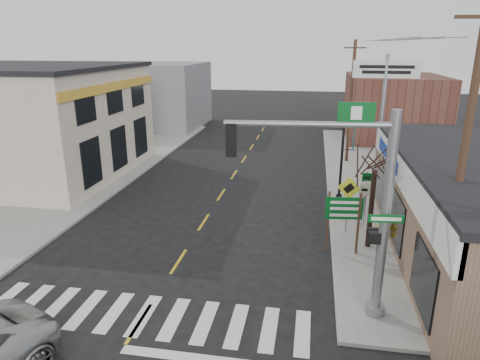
% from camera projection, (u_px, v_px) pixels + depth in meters
% --- Properties ---
extents(ground, '(140.00, 140.00, 0.00)m').
position_uv_depth(ground, '(139.00, 323.00, 13.20)').
color(ground, black).
rests_on(ground, ground).
extents(sidewalk_right, '(6.00, 38.00, 0.13)m').
position_uv_depth(sidewalk_right, '(382.00, 197.00, 23.93)').
color(sidewalk_right, gray).
rests_on(sidewalk_right, ground).
extents(sidewalk_left, '(6.00, 38.00, 0.13)m').
position_uv_depth(sidewalk_left, '(85.00, 180.00, 26.85)').
color(sidewalk_left, gray).
rests_on(sidewalk_left, ground).
extents(center_line, '(0.12, 56.00, 0.01)m').
position_uv_depth(center_line, '(204.00, 222.00, 20.71)').
color(center_line, gold).
rests_on(center_line, ground).
extents(crosswalk, '(11.00, 2.20, 0.01)m').
position_uv_depth(crosswalk, '(144.00, 315.00, 13.58)').
color(crosswalk, silver).
rests_on(crosswalk, ground).
extents(left_building, '(12.00, 12.00, 6.80)m').
position_uv_depth(left_building, '(29.00, 123.00, 27.43)').
color(left_building, beige).
rests_on(left_building, ground).
extents(bldg_distant_right, '(8.00, 10.00, 5.60)m').
position_uv_depth(bldg_distant_right, '(393.00, 107.00, 38.57)').
color(bldg_distant_right, brown).
rests_on(bldg_distant_right, ground).
extents(bldg_distant_left, '(9.00, 10.00, 6.40)m').
position_uv_depth(bldg_distant_left, '(158.00, 95.00, 44.06)').
color(bldg_distant_left, gray).
rests_on(bldg_distant_left, ground).
extents(traffic_signal_pole, '(5.21, 0.39, 6.60)m').
position_uv_depth(traffic_signal_pole, '(359.00, 195.00, 12.41)').
color(traffic_signal_pole, gray).
rests_on(traffic_signal_pole, sidewalk_right).
extents(guide_sign, '(1.47, 0.13, 2.57)m').
position_uv_depth(guide_sign, '(344.00, 214.00, 16.91)').
color(guide_sign, '#493022').
rests_on(guide_sign, sidewalk_right).
extents(fire_hydrant, '(0.23, 0.23, 0.73)m').
position_uv_depth(fire_hydrant, '(381.00, 228.00, 18.76)').
color(fire_hydrant, '#D7A400').
rests_on(fire_hydrant, sidewalk_right).
extents(ped_crossing_sign, '(1.02, 0.07, 2.62)m').
position_uv_depth(ped_crossing_sign, '(348.00, 195.00, 18.71)').
color(ped_crossing_sign, gray).
rests_on(ped_crossing_sign, sidewalk_right).
extents(lamp_post, '(0.68, 0.53, 5.21)m').
position_uv_depth(lamp_post, '(344.00, 145.00, 22.42)').
color(lamp_post, black).
rests_on(lamp_post, sidewalk_right).
extents(dance_center_sign, '(3.57, 0.22, 7.59)m').
position_uv_depth(dance_center_sign, '(384.00, 90.00, 23.83)').
color(dance_center_sign, gray).
rests_on(dance_center_sign, sidewalk_right).
extents(bare_tree, '(2.49, 2.49, 4.98)m').
position_uv_depth(bare_tree, '(376.00, 156.00, 16.78)').
color(bare_tree, black).
rests_on(bare_tree, sidewalk_right).
extents(shrub_back, '(1.19, 1.19, 0.89)m').
position_uv_depth(shrub_back, '(448.00, 228.00, 18.61)').
color(shrub_back, black).
rests_on(shrub_back, sidewalk_right).
extents(utility_pole_near, '(1.64, 0.25, 9.43)m').
position_uv_depth(utility_pole_near, '(463.00, 158.00, 12.88)').
color(utility_pole_near, '#4D3926').
rests_on(utility_pole_near, sidewalk_right).
extents(utility_pole_far, '(1.46, 0.22, 8.41)m').
position_uv_depth(utility_pole_far, '(351.00, 101.00, 29.81)').
color(utility_pole_far, '#3D2C1D').
rests_on(utility_pole_far, sidewalk_right).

